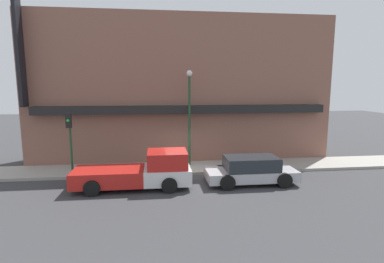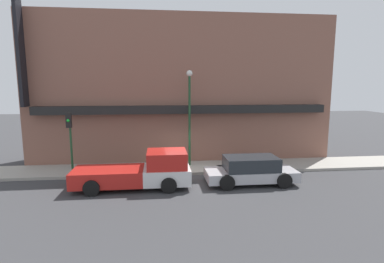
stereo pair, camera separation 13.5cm
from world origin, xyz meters
TOP-DOWN VIEW (x-y plane):
  - ground_plane at (0.00, 0.00)m, footprint 80.00×80.00m
  - sidewalk at (0.00, 1.32)m, footprint 36.00×2.64m
  - building at (-0.02, 4.12)m, footprint 19.80×3.80m
  - pickup_truck at (-2.53, -1.71)m, footprint 5.75×2.17m
  - parked_car at (3.12, -1.71)m, footprint 4.67×2.04m
  - fire_hydrant at (-0.34, 0.41)m, footprint 0.19×0.19m
  - street_lamp at (0.27, 1.60)m, footprint 0.36×0.36m
  - traffic_light at (-6.39, 0.30)m, footprint 0.28×0.42m

SIDE VIEW (x-z plane):
  - ground_plane at x=0.00m, z-range 0.00..0.00m
  - sidewalk at x=0.00m, z-range 0.00..0.17m
  - fire_hydrant at x=-0.34m, z-range 0.16..0.85m
  - parked_car at x=3.12m, z-range 0.00..1.42m
  - pickup_truck at x=-2.53m, z-range -0.11..1.73m
  - traffic_light at x=-6.39m, z-range 0.82..4.27m
  - street_lamp at x=0.27m, z-range 0.87..6.66m
  - building at x=-0.02m, z-range -0.17..9.72m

